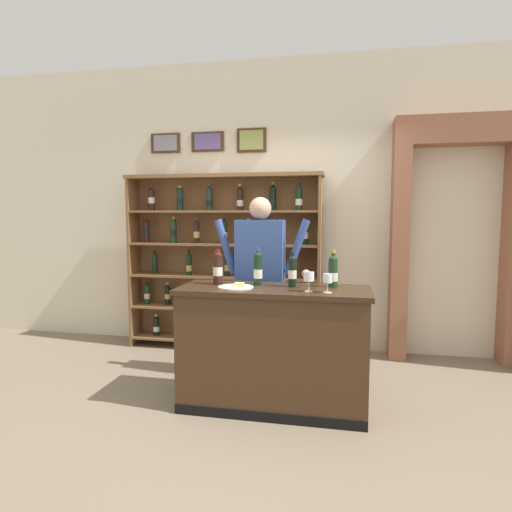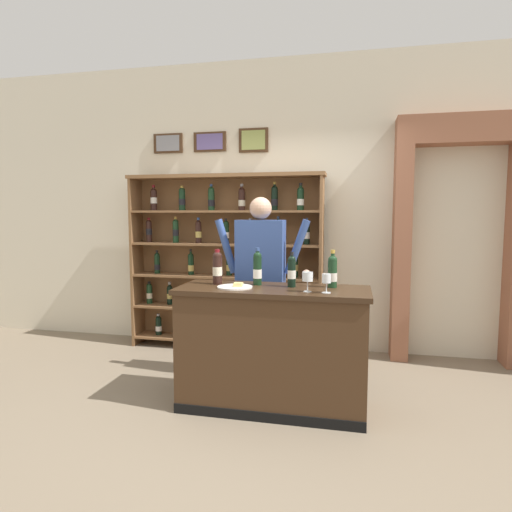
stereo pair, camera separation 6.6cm
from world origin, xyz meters
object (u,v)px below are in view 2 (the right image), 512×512
tasting_bottle_bianco (292,271)px  wine_glass_right (326,280)px  tasting_bottle_chianti (332,271)px  shopkeeper (261,268)px  wine_glass_left (308,278)px  cheese_plate (235,287)px  tasting_bottle_brunello (257,268)px  tasting_bottle_rosso (217,267)px  wine_shelf (226,257)px  tasting_counter (273,348)px

tasting_bottle_bianco → wine_glass_right: size_ratio=1.97×
tasting_bottle_bianco → tasting_bottle_chianti: (0.32, 0.05, 0.00)m
shopkeeper → wine_glass_left: bearing=-53.2°
shopkeeper → wine_glass_right: shopkeeper is taller
tasting_bottle_bianco → cheese_plate: tasting_bottle_bianco is taller
tasting_bottle_chianti → cheese_plate: size_ratio=1.08×
wine_glass_right → tasting_bottle_brunello: bearing=156.4°
tasting_bottle_rosso → cheese_plate: tasting_bottle_rosso is taller
wine_glass_left → tasting_bottle_chianti: bearing=54.9°
tasting_bottle_chianti → shopkeeper: bearing=147.6°
tasting_bottle_brunello → wine_glass_right: tasting_bottle_brunello is taller
shopkeeper → tasting_bottle_brunello: size_ratio=5.57×
wine_glass_right → tasting_bottle_rosso: bearing=166.7°
tasting_bottle_brunello → cheese_plate: bearing=-128.6°
tasting_bottle_chianti → wine_glass_left: 0.30m
tasting_bottle_bianco → tasting_bottle_rosso: bearing=179.7°
tasting_bottle_brunello → cheese_plate: tasting_bottle_brunello is taller
tasting_bottle_chianti → wine_shelf: bearing=134.1°
tasting_bottle_bianco → tasting_bottle_chianti: tasting_bottle_chianti is taller
tasting_counter → wine_glass_right: (0.43, -0.14, 0.59)m
tasting_counter → tasting_bottle_bianco: 0.64m
tasting_counter → wine_glass_right: bearing=-17.9°
tasting_bottle_rosso → cheese_plate: (0.19, -0.14, -0.14)m
wine_shelf → tasting_bottle_chianti: 1.83m
wine_shelf → tasting_bottle_chianti: size_ratio=7.52×
wine_glass_right → tasting_counter: bearing=162.1°
tasting_counter → wine_shelf: bearing=119.5°
wine_glass_right → cheese_plate: 0.73m
tasting_bottle_rosso → tasting_bottle_brunello: 0.34m
tasting_bottle_chianti → tasting_bottle_bianco: bearing=-171.2°
shopkeeper → tasting_bottle_chianti: shopkeeper is taller
cheese_plate → tasting_bottle_brunello: bearing=51.4°
tasting_bottle_rosso → wine_glass_right: (0.91, -0.22, -0.05)m
tasting_bottle_brunello → wine_glass_left: (0.44, -0.24, -0.03)m
tasting_counter → tasting_bottle_brunello: tasting_bottle_brunello is taller
tasting_bottle_bianco → shopkeeper: bearing=126.6°
tasting_bottle_rosso → tasting_bottle_brunello: size_ratio=0.95×
tasting_counter → cheese_plate: (-0.29, -0.06, 0.50)m
wine_glass_left → cheese_plate: (-0.58, 0.06, -0.10)m
tasting_counter → tasting_bottle_rosso: size_ratio=5.20×
tasting_bottle_bianco → wine_shelf: bearing=124.9°
wine_glass_right → wine_glass_left: (-0.14, 0.02, 0.01)m
tasting_bottle_brunello → wine_glass_left: bearing=-28.3°
wine_shelf → tasting_bottle_brunello: wine_shelf is taller
tasting_bottle_brunello → wine_glass_left: size_ratio=2.04×
tasting_bottle_chianti → wine_glass_right: tasting_bottle_chianti is taller
tasting_counter → tasting_bottle_chianti: tasting_bottle_chianti is taller
shopkeeper → tasting_bottle_bianco: shopkeeper is taller
wine_shelf → wine_glass_right: bearing=-51.8°
tasting_bottle_bianco → cheese_plate: (-0.43, -0.14, -0.12)m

